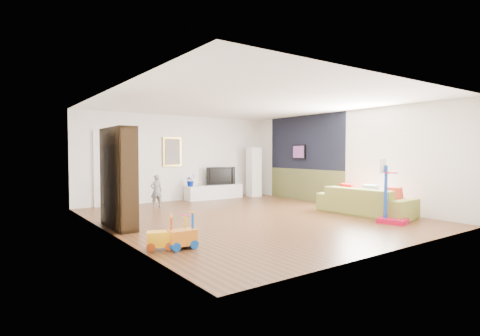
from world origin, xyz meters
TOP-DOWN VIEW (x-y plane):
  - floor at (0.00, 0.00)m, footprint 6.50×7.50m
  - ceiling at (0.00, 0.00)m, footprint 6.50×7.50m
  - wall_back at (0.00, 3.75)m, footprint 6.50×0.00m
  - wall_front at (0.00, -3.75)m, footprint 6.50×0.00m
  - wall_left at (-3.25, 0.00)m, footprint 0.00×7.50m
  - wall_right at (3.25, 0.00)m, footprint 0.00×7.50m
  - navy_accent at (3.23, 1.40)m, footprint 0.01×3.20m
  - olive_wainscot at (3.23, 1.40)m, footprint 0.01×3.20m
  - doorway at (-1.90, 3.71)m, footprint 1.45×0.06m
  - painting_back at (-0.25, 3.71)m, footprint 0.62×0.06m
  - artwork_right at (3.17, 1.60)m, footprint 0.04×0.56m
  - media_console at (1.10, 3.43)m, footprint 1.96×0.53m
  - tall_cabinet at (2.60, 3.23)m, footprint 0.42×0.42m
  - bookshelf at (-2.94, 0.53)m, footprint 0.38×1.40m
  - sofa at (2.49, -1.40)m, footprint 1.05×2.36m
  - basketball_hoop at (2.04, -2.44)m, footprint 0.64×0.71m
  - ride_on_yellow at (-2.95, -1.57)m, footprint 0.47×0.39m
  - ride_on_orange at (-2.65, -1.74)m, footprint 0.44×0.28m
  - ride_on_pink at (-2.65, -1.63)m, footprint 0.44×0.37m
  - child at (-1.20, 2.74)m, footprint 0.35×0.25m
  - tv at (1.38, 3.51)m, footprint 1.04×0.29m
  - vase_plant at (0.25, 3.46)m, footprint 0.41×0.38m
  - pillow_left at (2.70, -2.05)m, footprint 0.11×0.40m
  - pillow_center at (2.73, -1.41)m, footprint 0.11×0.40m
  - pillow_right at (2.68, -0.73)m, footprint 0.10×0.37m

SIDE VIEW (x-z plane):
  - floor at x=0.00m, z-range 0.00..0.00m
  - media_console at x=1.10m, z-range 0.00..0.46m
  - ride_on_pink at x=-2.65m, z-range 0.00..0.51m
  - ride_on_yellow at x=-2.95m, z-range 0.00..0.54m
  - ride_on_orange at x=-2.65m, z-range 0.00..0.57m
  - sofa at x=2.49m, z-range 0.00..0.67m
  - child at x=-1.20m, z-range 0.00..0.92m
  - olive_wainscot at x=3.23m, z-range 0.00..1.00m
  - pillow_left at x=2.70m, z-range 0.33..0.73m
  - pillow_center at x=2.73m, z-range 0.33..0.73m
  - pillow_right at x=2.68m, z-range 0.35..0.71m
  - vase_plant at x=0.25m, z-range 0.46..0.84m
  - basketball_hoop at x=2.04m, z-range 0.00..1.40m
  - tv at x=1.38m, z-range 0.46..1.05m
  - tall_cabinet at x=2.60m, z-range 0.00..1.70m
  - bookshelf at x=-2.94m, z-range 0.00..2.04m
  - doorway at x=-1.90m, z-range 0.00..2.10m
  - wall_back at x=0.00m, z-range 0.00..2.70m
  - wall_front at x=0.00m, z-range 0.00..2.70m
  - wall_left at x=-3.25m, z-range 0.00..2.70m
  - wall_right at x=3.25m, z-range 0.00..2.70m
  - artwork_right at x=3.17m, z-range 1.32..1.78m
  - painting_back at x=-0.25m, z-range 1.09..2.01m
  - navy_accent at x=3.23m, z-range 1.00..2.70m
  - ceiling at x=0.00m, z-range 2.70..2.70m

